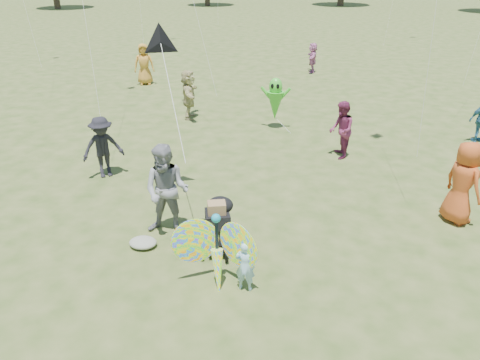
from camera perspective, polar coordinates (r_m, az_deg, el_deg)
name	(u,v)px	position (r m, az deg, el deg)	size (l,w,h in m)	color
ground	(235,267)	(8.99, -0.57, -10.53)	(160.00, 160.00, 0.00)	#51592B
child_girl	(245,266)	(8.18, 0.62, -10.44)	(0.36, 0.23, 0.97)	#9FD0E1
adult_man	(167,191)	(9.65, -8.91, -1.30)	(0.96, 0.75, 1.97)	gray
grey_bag	(143,243)	(9.71, -11.75, -7.48)	(0.56, 0.46, 0.18)	gray
crowd_a	(463,183)	(11.09, 25.52, -0.31)	(0.90, 0.59, 1.85)	#BA4B1D
crowd_b	(103,147)	(12.72, -16.39, 3.85)	(1.06, 0.61, 1.65)	black
crowd_d	(189,94)	(17.08, -6.27, 10.33)	(1.62, 0.52, 1.75)	tan
crowd_e	(341,130)	(13.76, 12.24, 5.98)	(0.81, 0.63, 1.66)	#77274C
crowd_g	(144,64)	(22.32, -11.62, 13.66)	(0.90, 0.58, 1.84)	#BF822C
crowd_j	(313,58)	(24.69, 8.83, 14.52)	(1.36, 0.43, 1.47)	#C26EA1
jogging_stroller	(218,222)	(9.18, -2.67, -5.14)	(0.70, 1.12, 1.09)	black
butterfly_kite	(217,252)	(8.18, -2.81, -8.77)	(1.74, 0.75, 1.62)	#FD5D28
delta_kite_rig	(161,43)	(10.53, -9.64, 16.09)	(1.39, 1.92, 2.47)	black
alien_kite	(275,101)	(15.89, 4.32, 9.62)	(1.12, 0.69, 1.74)	green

